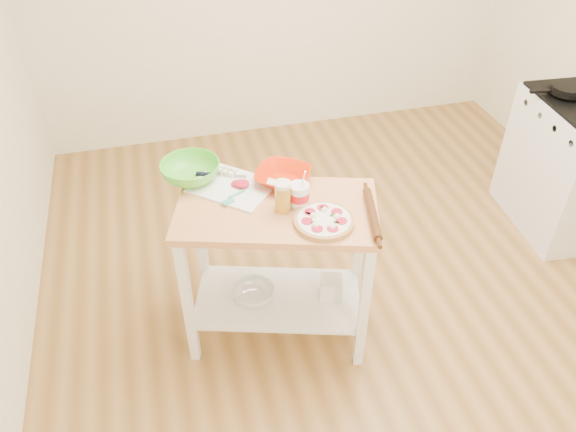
# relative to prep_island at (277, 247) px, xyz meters

# --- Properties ---
(room_shell) EXTENTS (4.04, 4.54, 2.74)m
(room_shell) POSITION_rel_prep_island_xyz_m (0.60, 0.09, 0.71)
(room_shell) COLOR #A2753B
(room_shell) RESTS_ON ground
(prep_island) EXTENTS (1.11, 0.81, 0.90)m
(prep_island) POSITION_rel_prep_island_xyz_m (0.00, 0.00, 0.00)
(prep_island) COLOR tan
(prep_island) RESTS_ON ground
(skillet) EXTENTS (0.37, 0.24, 0.03)m
(skillet) POSITION_rel_prep_island_xyz_m (2.09, 0.64, 0.34)
(skillet) COLOR black
(skillet) RESTS_ON gas_stove
(pizza) EXTENTS (0.29, 0.29, 0.05)m
(pizza) POSITION_rel_prep_island_xyz_m (0.19, -0.18, 0.28)
(pizza) COLOR tan
(pizza) RESTS_ON prep_island
(cutting_board) EXTENTS (0.50, 0.49, 0.04)m
(cutting_board) POSITION_rel_prep_island_xyz_m (-0.18, 0.23, 0.27)
(cutting_board) COLOR white
(cutting_board) RESTS_ON prep_island
(spatula) EXTENTS (0.14, 0.11, 0.01)m
(spatula) POSITION_rel_prep_island_xyz_m (-0.20, 0.11, 0.28)
(spatula) COLOR #31B194
(spatula) RESTS_ON cutting_board
(knife) EXTENTS (0.26, 0.11, 0.01)m
(knife) POSITION_rel_prep_island_xyz_m (-0.26, 0.34, 0.28)
(knife) COLOR silver
(knife) RESTS_ON cutting_board
(orange_bowl) EXTENTS (0.39, 0.39, 0.07)m
(orange_bowl) POSITION_rel_prep_island_xyz_m (0.08, 0.20, 0.30)
(orange_bowl) COLOR red
(orange_bowl) RESTS_ON prep_island
(green_bowl) EXTENTS (0.42, 0.42, 0.10)m
(green_bowl) POSITION_rel_prep_island_xyz_m (-0.38, 0.36, 0.31)
(green_bowl) COLOR #56CC34
(green_bowl) RESTS_ON prep_island
(beer_pint) EXTENTS (0.08, 0.08, 0.16)m
(beer_pint) POSITION_rel_prep_island_xyz_m (0.02, -0.03, 0.34)
(beer_pint) COLOR gold
(beer_pint) RESTS_ON prep_island
(yogurt_tub) EXTENTS (0.10, 0.10, 0.21)m
(yogurt_tub) POSITION_rel_prep_island_xyz_m (0.11, -0.01, 0.32)
(yogurt_tub) COLOR white
(yogurt_tub) RESTS_ON prep_island
(rolling_pin) EXTENTS (0.13, 0.37, 0.04)m
(rolling_pin) POSITION_rel_prep_island_xyz_m (0.42, -0.19, 0.28)
(rolling_pin) COLOR #532C13
(rolling_pin) RESTS_ON prep_island
(shelf_glass_bowl) EXTENTS (0.33, 0.33, 0.07)m
(shelf_glass_bowl) POSITION_rel_prep_island_xyz_m (-0.13, 0.03, -0.34)
(shelf_glass_bowl) COLOR silver
(shelf_glass_bowl) RESTS_ON prep_island
(shelf_bin) EXTENTS (0.15, 0.15, 0.12)m
(shelf_bin) POSITION_rel_prep_island_xyz_m (0.29, -0.06, -0.32)
(shelf_bin) COLOR white
(shelf_bin) RESTS_ON prep_island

